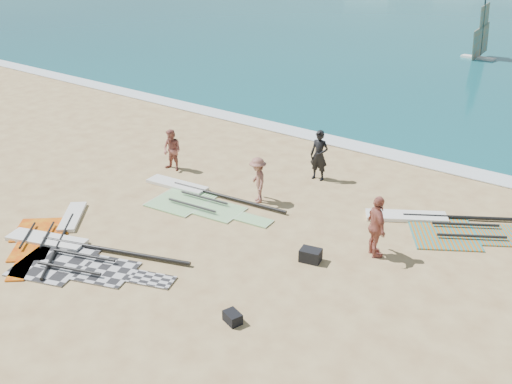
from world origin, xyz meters
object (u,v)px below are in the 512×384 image
Objects in this scene: rig_red at (53,231)px; beachgoer_back at (377,227)px; rig_grey at (72,254)px; gear_bag_far at (233,317)px; beachgoer_mid at (258,180)px; person_wetsuit at (319,155)px; rig_orange at (449,225)px; rig_green at (195,197)px; gear_bag_near at (311,255)px; beachgoer_left at (172,150)px.

beachgoer_back is (8.75, 4.94, 0.90)m from rig_red.
rig_grey is 8.97m from beachgoer_back.
rig_red is 7.46m from gear_bag_far.
rig_grey is at bearing 80.51° from beachgoer_back.
person_wetsuit is at bearing 119.78° from beachgoer_mid.
rig_grey is at bearing -166.13° from rig_orange.
person_wetsuit reaches higher than gear_bag_far.
rig_orange is 8.44m from gear_bag_far.
rig_green is 4.98m from rig_red.
rig_orange is at bearing 16.14° from rig_green.
person_wetsuit reaches higher than gear_bag_near.
beachgoer_mid is (-0.63, -3.02, -0.15)m from person_wetsuit.
beachgoer_mid is (-3.65, 2.26, 0.64)m from gear_bag_near.
person_wetsuit is (-5.44, 0.78, 0.93)m from rig_orange.
beachgoer_back is (7.06, 5.46, 0.90)m from rig_grey.
rig_red is 2.65× the size of beachgoer_left.
person_wetsuit reaches higher than rig_grey.
beachgoer_left reaches higher than beachgoer_mid.
beachgoer_mid is at bearing 122.21° from gear_bag_far.
person_wetsuit is at bearing 111.83° from rig_red.
beachgoer_left is 1.01× the size of beachgoer_mid.
rig_grey is 13.41× the size of gear_bag_far.
rig_grey is at bearing -74.22° from beachgoer_left.
gear_bag_near is 3.58m from gear_bag_far.
beachgoer_back is at bearing 31.90° from beachgoer_mid.
beachgoer_left is at bearing 143.51° from rig_green.
rig_red is (-9.85, -8.04, -0.00)m from rig_orange.
person_wetsuit reaches higher than rig_green.
rig_grey reaches higher than rig_green.
person_wetsuit is at bearing 108.97° from gear_bag_far.
beachgoer_back is (4.34, -3.87, -0.03)m from person_wetsuit.
rig_orange is at bearing 6.24° from beachgoer_left.
gear_bag_far reaches higher than rig_green.
rig_green reaches higher than rig_red.
beachgoer_left is 4.51m from beachgoer_mid.
rig_red is at bearing -81.49° from beachgoer_mid.
gear_bag_far is 0.28× the size of beachgoer_left.
rig_grey is at bearing -66.72° from beachgoer_mid.
beachgoer_back is (9.47, -1.15, 0.12)m from beachgoer_left.
rig_grey is 5.17m from rig_green.
person_wetsuit is at bearing 139.41° from rig_orange.
rig_orange is 3.68× the size of beachgoer_left.
rig_orange reaches higher than rig_green.
rig_green is 3.55× the size of beachgoer_left.
gear_bag_near is (-2.43, -4.51, 0.14)m from rig_orange.
gear_bag_near reaches higher than rig_grey.
rig_red is 2.32× the size of beachgoer_back.
person_wetsuit is at bearing 51.29° from rig_green.
beachgoer_back is at bearing 75.49° from gear_bag_far.
beachgoer_left is at bearing 145.15° from rig_red.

